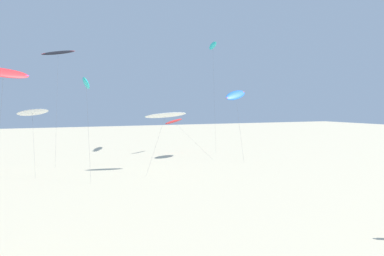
{
  "coord_description": "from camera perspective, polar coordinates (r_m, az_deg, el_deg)",
  "views": [
    {
      "loc": [
        -7.29,
        0.2,
        9.2
      ],
      "look_at": [
        0.26,
        18.42,
        7.84
      ],
      "focal_mm": 28.05,
      "sensor_mm": 36.0,
      "label": 1
    }
  ],
  "objects": [
    {
      "name": "flying_kite_0",
      "position": [
        58.51,
        -24.11,
        12.93
      ],
      "size": [
        5.73,
        9.02,
        19.48
      ],
      "color": "black",
      "rests_on": "ground"
    },
    {
      "name": "flying_kite_1",
      "position": [
        40.26,
        -19.48,
        8.01
      ],
      "size": [
        1.5,
        4.65,
        13.2
      ],
      "color": "#19B2B7",
      "rests_on": "ground"
    },
    {
      "name": "flying_kite_2",
      "position": [
        50.98,
        -28.11,
        2.64
      ],
      "size": [
        5.38,
        9.65,
        9.29
      ],
      "color": "white",
      "rests_on": "ground"
    },
    {
      "name": "flying_kite_3",
      "position": [
        43.13,
        -5.06,
        2.45
      ],
      "size": [
        6.72,
        4.2,
        8.78
      ],
      "color": "white",
      "rests_on": "ground"
    },
    {
      "name": "flying_kite_4",
      "position": [
        60.13,
        -3.48,
        1.27
      ],
      "size": [
        6.39,
        11.34,
        7.19
      ],
      "color": "red",
      "rests_on": "ground"
    },
    {
      "name": "flying_kite_5",
      "position": [
        38.16,
        -32.23,
        8.88
      ],
      "size": [
        4.94,
        3.73,
        13.66
      ],
      "color": "red",
      "rests_on": "ground"
    },
    {
      "name": "flying_kite_6",
      "position": [
        64.33,
        3.95,
        15.32
      ],
      "size": [
        3.1,
        7.52,
        22.47
      ],
      "color": "#19B2B7",
      "rests_on": "ground"
    },
    {
      "name": "flying_kite_8",
      "position": [
        54.54,
        8.29,
        6.21
      ],
      "size": [
        5.73,
        6.08,
        12.82
      ],
      "color": "blue",
      "rests_on": "ground"
    }
  ]
}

